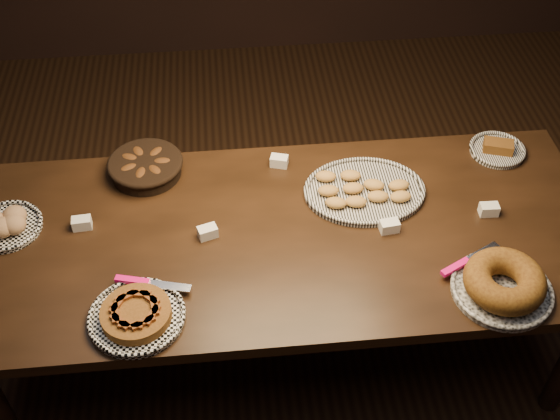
{
  "coord_description": "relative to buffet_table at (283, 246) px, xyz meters",
  "views": [
    {
      "loc": [
        -0.18,
        -1.78,
        2.64
      ],
      "look_at": [
        -0.0,
        0.05,
        0.82
      ],
      "focal_mm": 45.0,
      "sensor_mm": 36.0,
      "label": 1
    }
  ],
  "objects": [
    {
      "name": "ground",
      "position": [
        0.0,
        0.0,
        -0.68
      ],
      "size": [
        5.0,
        5.0,
        0.0
      ],
      "primitive_type": "plane",
      "color": "black",
      "rests_on": "ground"
    },
    {
      "name": "croissant_basket",
      "position": [
        -0.51,
        0.38,
        0.12
      ],
      "size": [
        0.3,
        0.3,
        0.08
      ],
      "rotation": [
        0.0,
        0.0,
        0.04
      ],
      "color": "black",
      "rests_on": "buffet_table"
    },
    {
      "name": "madeleine_platter",
      "position": [
        0.33,
        0.18,
        0.09
      ],
      "size": [
        0.47,
        0.38,
        0.05
      ],
      "rotation": [
        0.0,
        0.0,
        -0.26
      ],
      "color": "black",
      "rests_on": "buffet_table"
    },
    {
      "name": "tent_cards",
      "position": [
        0.04,
        0.1,
        0.1
      ],
      "size": [
        1.6,
        0.46,
        0.04
      ],
      "color": "white",
      "rests_on": "buffet_table"
    },
    {
      "name": "buffet_table",
      "position": [
        0.0,
        0.0,
        0.0
      ],
      "size": [
        2.4,
        1.0,
        0.75
      ],
      "color": "black",
      "rests_on": "ground"
    },
    {
      "name": "bundt_cake_plate",
      "position": [
        0.72,
        -0.35,
        0.12
      ],
      "size": [
        0.37,
        0.38,
        0.11
      ],
      "rotation": [
        0.0,
        0.0,
        0.31
      ],
      "color": "black",
      "rests_on": "buffet_table"
    },
    {
      "name": "apple_tart_plate",
      "position": [
        -0.52,
        -0.34,
        0.1
      ],
      "size": [
        0.35,
        0.33,
        0.06
      ],
      "rotation": [
        0.0,
        0.0,
        0.15
      ],
      "color": "white",
      "rests_on": "buffet_table"
    },
    {
      "name": "loaf_plate",
      "position": [
        0.94,
        0.37,
        0.09
      ],
      "size": [
        0.23,
        0.23,
        0.05
      ],
      "rotation": [
        0.0,
        0.0,
        -0.31
      ],
      "color": "black",
      "rests_on": "buffet_table"
    },
    {
      "name": "bread_roll_plate",
      "position": [
        -1.02,
        0.11,
        0.11
      ],
      "size": [
        0.27,
        0.27,
        0.08
      ],
      "rotation": [
        0.0,
        0.0,
        -0.35
      ],
      "color": "white",
      "rests_on": "buffet_table"
    }
  ]
}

